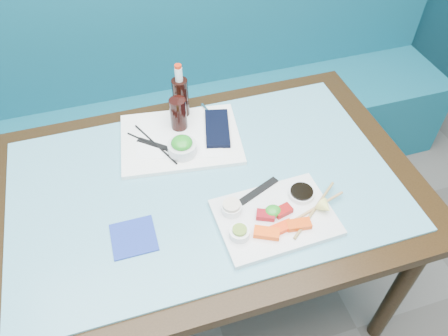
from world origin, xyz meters
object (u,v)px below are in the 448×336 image
object	(u,v)px
serving_tray	(181,139)
cola_bottle_body	(181,99)
dining_table	(205,200)
sashimi_plate	(275,218)
booth_bench	(163,114)
seaweed_bowl	(182,148)
blue_napkin	(134,237)
cola_glass	(178,114)

from	to	relation	value
serving_tray	cola_bottle_body	xyz separation A→B (m)	(0.04, 0.13, 0.07)
dining_table	sashimi_plate	xyz separation A→B (m)	(0.17, -0.20, 0.10)
booth_bench	seaweed_bowl	world-z (taller)	booth_bench
serving_tray	blue_napkin	world-z (taller)	serving_tray
dining_table	seaweed_bowl	size ratio (longest dim) A/B	14.25
cola_bottle_body	blue_napkin	size ratio (longest dim) A/B	1.28
sashimi_plate	cola_glass	size ratio (longest dim) A/B	2.85
dining_table	blue_napkin	world-z (taller)	blue_napkin
dining_table	cola_bottle_body	world-z (taller)	cola_bottle_body
seaweed_bowl	cola_bottle_body	world-z (taller)	cola_bottle_body
seaweed_bowl	cola_glass	bearing A→B (deg)	81.25
cola_glass	sashimi_plate	bearing A→B (deg)	-69.11
serving_tray	cola_bottle_body	world-z (taller)	cola_bottle_body
booth_bench	dining_table	world-z (taller)	booth_bench
dining_table	booth_bench	bearing A→B (deg)	90.00
sashimi_plate	blue_napkin	size ratio (longest dim) A/B	2.70
sashimi_plate	cola_bottle_body	world-z (taller)	cola_bottle_body
booth_bench	cola_glass	xyz separation A→B (m)	(-0.02, -0.57, 0.46)
serving_tray	cola_glass	xyz separation A→B (m)	(0.01, 0.05, 0.07)
cola_bottle_body	blue_napkin	world-z (taller)	cola_bottle_body
booth_bench	dining_table	bearing A→B (deg)	-90.00
serving_tray	seaweed_bowl	bearing A→B (deg)	-89.96
serving_tray	cola_bottle_body	size ratio (longest dim) A/B	2.53
serving_tray	seaweed_bowl	world-z (taller)	seaweed_bowl
sashimi_plate	cola_glass	world-z (taller)	cola_glass
blue_napkin	cola_glass	bearing A→B (deg)	60.40
seaweed_bowl	cola_glass	size ratio (longest dim) A/B	0.81
dining_table	cola_glass	distance (m)	0.32
sashimi_plate	serving_tray	xyz separation A→B (m)	(-0.19, 0.42, -0.00)
serving_tray	sashimi_plate	bearing A→B (deg)	-57.87
seaweed_bowl	cola_bottle_body	distance (m)	0.21
sashimi_plate	cola_bottle_body	xyz separation A→B (m)	(-0.15, 0.55, 0.07)
booth_bench	dining_table	size ratio (longest dim) A/B	2.14
booth_bench	seaweed_bowl	distance (m)	0.82
serving_tray	seaweed_bowl	xyz separation A→B (m)	(-0.01, -0.07, 0.03)
sashimi_plate	cola_bottle_body	size ratio (longest dim) A/B	2.11
booth_bench	sashimi_plate	xyz separation A→B (m)	(0.17, -1.04, 0.39)
seaweed_bowl	cola_bottle_body	xyz separation A→B (m)	(0.05, 0.20, 0.05)
seaweed_bowl	sashimi_plate	bearing A→B (deg)	-59.71
sashimi_plate	dining_table	bearing A→B (deg)	127.13
seaweed_bowl	blue_napkin	world-z (taller)	seaweed_bowl
cola_glass	blue_napkin	bearing A→B (deg)	-119.60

